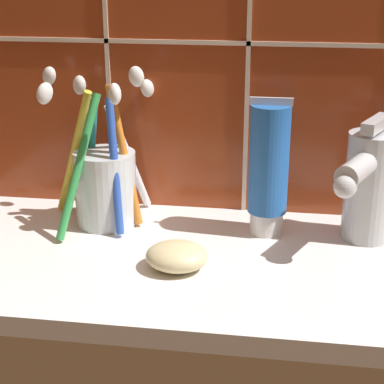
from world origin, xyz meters
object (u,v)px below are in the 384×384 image
sink_faucet (368,183)px  soap_bar (177,256)px  toothbrush_cup (105,179)px  toothpaste_tube (269,168)px

sink_faucet → soap_bar: sink_faucet is taller
soap_bar → toothbrush_cup: bearing=134.5°
sink_faucet → toothbrush_cup: bearing=-66.2°
toothpaste_tube → soap_bar: (-8.34, -10.14, -6.24)cm
sink_faucet → toothpaste_tube: bearing=-67.5°
toothpaste_tube → sink_faucet: bearing=-2.1°
toothbrush_cup → soap_bar: bearing=-45.5°
toothbrush_cup → soap_bar: size_ratio=2.97×
toothbrush_cup → sink_faucet: toothbrush_cup is taller
sink_faucet → soap_bar: 21.88cm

